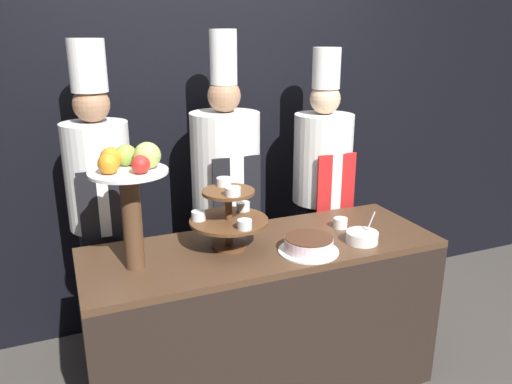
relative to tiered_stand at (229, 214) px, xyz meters
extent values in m
cube|color=black|center=(0.17, 0.93, 0.36)|extent=(10.00, 0.06, 2.80)
cube|color=black|center=(0.17, -0.04, -0.62)|extent=(1.80, 0.64, 0.83)
cube|color=#4C3321|center=(0.17, -0.04, -0.19)|extent=(1.80, 0.64, 0.03)
cylinder|color=brown|center=(0.00, 0.00, -0.17)|extent=(0.18, 0.18, 0.02)
cylinder|color=brown|center=(0.00, 0.00, -0.03)|extent=(0.04, 0.04, 0.30)
cylinder|color=brown|center=(0.00, 0.00, -0.04)|extent=(0.39, 0.39, 0.02)
cylinder|color=brown|center=(0.00, 0.00, 0.11)|extent=(0.26, 0.26, 0.02)
cylinder|color=silver|center=(0.11, 0.10, 0.00)|extent=(0.07, 0.07, 0.04)
cylinder|color=red|center=(0.11, 0.10, -0.01)|extent=(0.06, 0.06, 0.03)
cylinder|color=silver|center=(-0.14, 0.05, 0.00)|extent=(0.07, 0.07, 0.04)
cylinder|color=gold|center=(-0.14, 0.05, -0.01)|extent=(0.06, 0.06, 0.03)
cylinder|color=silver|center=(0.03, -0.15, 0.00)|extent=(0.07, 0.07, 0.04)
cylinder|color=green|center=(0.03, -0.15, -0.01)|extent=(0.06, 0.06, 0.03)
cylinder|color=white|center=(0.01, 0.08, 0.14)|extent=(0.07, 0.07, 0.04)
cylinder|color=white|center=(-0.01, -0.08, 0.14)|extent=(0.07, 0.07, 0.04)
cylinder|color=brown|center=(-0.47, -0.05, 0.05)|extent=(0.09, 0.09, 0.44)
cylinder|color=white|center=(-0.47, -0.05, 0.28)|extent=(0.34, 0.34, 0.01)
sphere|color=#ADC160|center=(-0.38, -0.05, 0.34)|extent=(0.12, 0.12, 0.12)
sphere|color=#84B742|center=(-0.46, 0.04, 0.33)|extent=(0.10, 0.10, 0.10)
sphere|color=orange|center=(-0.53, 0.01, 0.33)|extent=(0.09, 0.09, 0.09)
sphere|color=orange|center=(-0.55, -0.08, 0.33)|extent=(0.09, 0.09, 0.09)
sphere|color=red|center=(-0.43, -0.12, 0.32)|extent=(0.08, 0.08, 0.08)
cylinder|color=white|center=(0.34, -0.20, -0.17)|extent=(0.30, 0.30, 0.01)
cylinder|color=silver|center=(0.34, -0.20, -0.14)|extent=(0.24, 0.24, 0.06)
cylinder|color=#472819|center=(0.34, -0.20, -0.10)|extent=(0.23, 0.23, 0.01)
cylinder|color=white|center=(0.65, 0.02, -0.15)|extent=(0.08, 0.08, 0.05)
cylinder|color=white|center=(0.65, -0.20, -0.15)|extent=(0.16, 0.16, 0.06)
cylinder|color=#BCBCC1|center=(0.69, -0.20, -0.07)|extent=(0.05, 0.01, 0.11)
cube|color=#28282D|center=(-0.55, 0.54, -0.61)|extent=(0.26, 0.14, 0.86)
cylinder|color=silver|center=(-0.55, 0.54, 0.11)|extent=(0.35, 0.35, 0.58)
cube|color=black|center=(-0.55, 0.38, 0.00)|extent=(0.25, 0.01, 0.37)
sphere|color=#A37556|center=(-0.55, 0.54, 0.50)|extent=(0.19, 0.19, 0.19)
cylinder|color=white|center=(-0.55, 0.54, 0.69)|extent=(0.19, 0.19, 0.26)
cube|color=#28282D|center=(0.17, 0.54, -0.60)|extent=(0.31, 0.17, 0.87)
cylinder|color=white|center=(0.17, 0.54, 0.13)|extent=(0.41, 0.41, 0.58)
cube|color=black|center=(0.17, 0.35, 0.01)|extent=(0.28, 0.01, 0.37)
sphere|color=#A37556|center=(0.17, 0.54, 0.51)|extent=(0.19, 0.19, 0.19)
cylinder|color=white|center=(0.17, 0.54, 0.72)|extent=(0.15, 0.15, 0.30)
cube|color=black|center=(0.83, 0.54, -0.62)|extent=(0.28, 0.15, 0.83)
cylinder|color=white|center=(0.83, 0.54, 0.08)|extent=(0.37, 0.37, 0.57)
cube|color=red|center=(0.83, 0.36, -0.03)|extent=(0.26, 0.01, 0.36)
sphere|color=#DBB28E|center=(0.83, 0.54, 0.46)|extent=(0.19, 0.19, 0.19)
cylinder|color=white|center=(0.83, 0.54, 0.64)|extent=(0.17, 0.17, 0.25)
camera|label=1|loc=(-0.74, -2.17, 0.85)|focal=35.00mm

